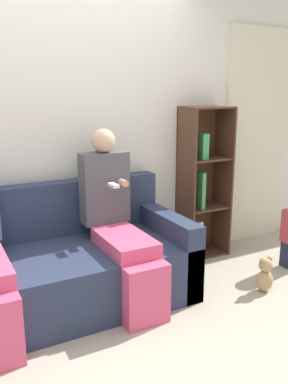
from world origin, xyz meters
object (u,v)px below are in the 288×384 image
adult_seated (117,217)px  teddy_bear (265,275)px  bookshelf (200,190)px  couch (55,270)px

adult_seated → teddy_bear: (1.09, -0.51, -0.52)m
bookshelf → teddy_bear: 1.06m
bookshelf → teddy_bear: bookshelf is taller
adult_seated → bookshelf: bearing=21.0°
couch → teddy_bear: 1.69m
bookshelf → teddy_bear: (0.01, -0.92, -0.52)m
adult_seated → teddy_bear: bearing=-25.0°
couch → bookshelf: 1.65m
teddy_bear → couch: bearing=159.5°
couch → bookshelf: size_ratio=1.40×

